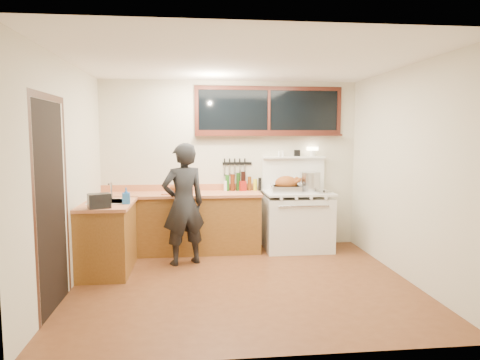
{
  "coord_description": "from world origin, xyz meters",
  "views": [
    {
      "loc": [
        -0.57,
        -4.95,
        1.76
      ],
      "look_at": [
        0.05,
        0.85,
        1.15
      ],
      "focal_mm": 32.0,
      "sensor_mm": 36.0,
      "label": 1
    }
  ],
  "objects": [
    {
      "name": "back_window",
      "position": [
        0.6,
        1.72,
        2.06
      ],
      "size": [
        2.32,
        0.13,
        0.77
      ],
      "color": "black",
      "rests_on": "room_shell"
    },
    {
      "name": "pot_lid",
      "position": [
        1.35,
        1.22,
        0.91
      ],
      "size": [
        0.3,
        0.3,
        0.04
      ],
      "color": "silver",
      "rests_on": "vintage_stove"
    },
    {
      "name": "counter_back",
      "position": [
        -0.8,
        1.45,
        0.45
      ],
      "size": [
        2.44,
        0.64,
        1.0
      ],
      "color": "brown",
      "rests_on": "ground"
    },
    {
      "name": "ground_plane",
      "position": [
        0.0,
        0.0,
        -0.01
      ],
      "size": [
        4.0,
        3.5,
        0.02
      ],
      "primitive_type": "cube",
      "color": "#542B16"
    },
    {
      "name": "stockpot",
      "position": [
        1.21,
        1.47,
        1.05
      ],
      "size": [
        0.36,
        0.36,
        0.3
      ],
      "color": "silver",
      "rests_on": "vintage_stove"
    },
    {
      "name": "counter_left",
      "position": [
        -1.7,
        0.62,
        0.45
      ],
      "size": [
        0.64,
        1.09,
        0.9
      ],
      "color": "brown",
      "rests_on": "ground"
    },
    {
      "name": "bottle_cluster",
      "position": [
        0.16,
        1.63,
        1.03
      ],
      "size": [
        0.57,
        0.07,
        0.3
      ],
      "color": "black",
      "rests_on": "counter_back"
    },
    {
      "name": "sink_unit",
      "position": [
        -1.68,
        0.7,
        0.85
      ],
      "size": [
        0.5,
        0.45,
        0.37
      ],
      "color": "white",
      "rests_on": "counter_left"
    },
    {
      "name": "saucepan",
      "position": [
        1.12,
        1.5,
        0.96
      ],
      "size": [
        0.16,
        0.28,
        0.11
      ],
      "color": "silver",
      "rests_on": "vintage_stove"
    },
    {
      "name": "roast_turkey",
      "position": [
        0.82,
        1.37,
        1.0
      ],
      "size": [
        0.48,
        0.37,
        0.25
      ],
      "color": "silver",
      "rests_on": "vintage_stove"
    },
    {
      "name": "man",
      "position": [
        -0.72,
        0.84,
        0.83
      ],
      "size": [
        0.71,
        0.6,
        1.66
      ],
      "color": "black",
      "rests_on": "ground"
    },
    {
      "name": "cutting_board",
      "position": [
        -0.82,
        1.38,
        0.95
      ],
      "size": [
        0.47,
        0.37,
        0.14
      ],
      "color": "#C0734C",
      "rests_on": "counter_back"
    },
    {
      "name": "vintage_stove",
      "position": [
        1.0,
        1.41,
        0.47
      ],
      "size": [
        1.02,
        0.74,
        1.58
      ],
      "color": "white",
      "rests_on": "ground"
    },
    {
      "name": "left_doorway",
      "position": [
        -1.99,
        -0.55,
        1.09
      ],
      "size": [
        0.02,
        1.04,
        2.17
      ],
      "color": "black",
      "rests_on": "ground"
    },
    {
      "name": "toaster",
      "position": [
        -1.7,
        0.21,
        0.99
      ],
      "size": [
        0.3,
        0.25,
        0.17
      ],
      "color": "black",
      "rests_on": "counter_left"
    },
    {
      "name": "pitcher",
      "position": [
        -0.08,
        1.64,
        0.98
      ],
      "size": [
        0.09,
        0.09,
        0.16
      ],
      "color": "white",
      "rests_on": "counter_back"
    },
    {
      "name": "soap_bottle",
      "position": [
        -1.43,
        0.5,
        1.0
      ],
      "size": [
        0.1,
        0.1,
        0.21
      ],
      "color": "blue",
      "rests_on": "counter_left"
    },
    {
      "name": "room_shell",
      "position": [
        0.0,
        0.0,
        1.65
      ],
      "size": [
        4.1,
        3.6,
        2.65
      ],
      "color": "beige",
      "rests_on": "ground"
    },
    {
      "name": "knife_strip",
      "position": [
        0.08,
        1.73,
        1.31
      ],
      "size": [
        0.46,
        0.03,
        0.28
      ],
      "color": "black",
      "rests_on": "room_shell"
    },
    {
      "name": "coffee_tin",
      "position": [
        0.17,
        1.62,
        0.98
      ],
      "size": [
        0.13,
        0.11,
        0.15
      ],
      "color": "#9D1911",
      "rests_on": "counter_back"
    }
  ]
}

